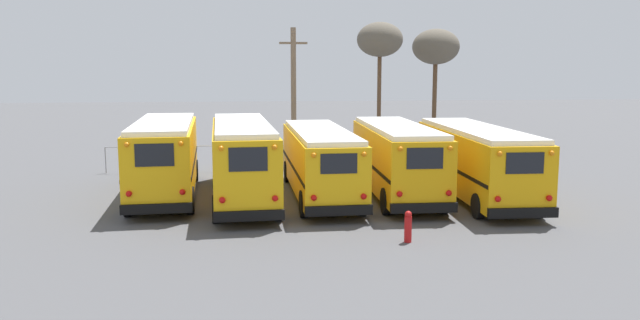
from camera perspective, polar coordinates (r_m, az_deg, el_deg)
ground_plane at (r=27.38m, az=-0.01°, el=-3.36°), size 160.00×160.00×0.00m
school_bus_0 at (r=27.98m, az=-13.99°, el=0.41°), size 3.12×10.12×3.32m
school_bus_1 at (r=26.73m, az=-7.13°, el=0.22°), size 2.99×10.91×3.32m
school_bus_2 at (r=27.08m, az=-0.01°, el=0.02°), size 2.69×10.31×2.97m
school_bus_3 at (r=27.45m, az=7.01°, el=0.24°), size 2.73×9.78×3.14m
school_bus_4 at (r=27.90m, az=13.99°, el=0.08°), size 2.89×10.77×3.06m
utility_pole at (r=40.42m, az=-2.43°, el=6.40°), size 1.80×0.35×8.14m
bare_tree_0 at (r=46.34m, az=5.50°, el=10.80°), size 3.35×3.35×8.91m
bare_tree_1 at (r=49.86m, az=10.54°, el=10.06°), size 3.65×3.65×8.60m
fence_line at (r=34.49m, az=-1.40°, el=0.73°), size 21.47×0.06×1.42m
fire_hydrant at (r=20.40m, az=8.06°, el=-6.03°), size 0.24×0.24×1.03m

